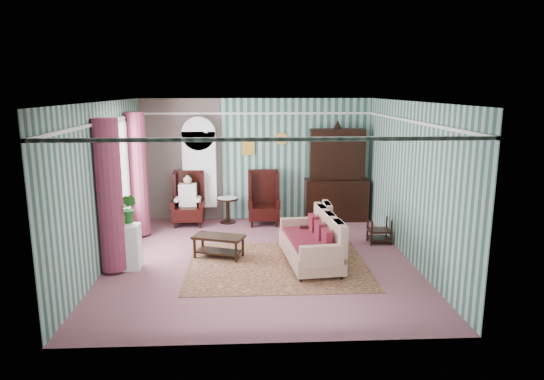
{
  "coord_description": "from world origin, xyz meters",
  "views": [
    {
      "loc": [
        -0.22,
        -8.54,
        3.12
      ],
      "look_at": [
        0.25,
        0.6,
        1.2
      ],
      "focal_mm": 32.0,
      "sensor_mm": 36.0,
      "label": 1
    }
  ],
  "objects_px": {
    "bookcase": "(200,175)",
    "coffee_table": "(219,247)",
    "dresser_hutch": "(337,172)",
    "round_side_table": "(228,210)",
    "floral_armchair": "(313,223)",
    "wingback_right": "(264,198)",
    "plant_stand": "(124,247)",
    "wingback_left": "(188,199)",
    "nest_table": "(379,230)",
    "sofa": "(310,235)",
    "seated_woman": "(188,200)"
  },
  "relations": [
    {
      "from": "wingback_right",
      "to": "coffee_table",
      "type": "height_order",
      "value": "wingback_right"
    },
    {
      "from": "plant_stand",
      "to": "dresser_hutch",
      "type": "bearing_deg",
      "value": 35.08
    },
    {
      "from": "bookcase",
      "to": "coffee_table",
      "type": "xyz_separation_m",
      "value": [
        0.58,
        -2.66,
        -0.91
      ]
    },
    {
      "from": "wingback_right",
      "to": "bookcase",
      "type": "bearing_deg",
      "value": 165.43
    },
    {
      "from": "plant_stand",
      "to": "coffee_table",
      "type": "height_order",
      "value": "plant_stand"
    },
    {
      "from": "dresser_hutch",
      "to": "round_side_table",
      "type": "distance_m",
      "value": 2.75
    },
    {
      "from": "bookcase",
      "to": "floral_armchair",
      "type": "relative_size",
      "value": 2.3
    },
    {
      "from": "bookcase",
      "to": "wingback_left",
      "type": "distance_m",
      "value": 0.68
    },
    {
      "from": "seated_woman",
      "to": "round_side_table",
      "type": "height_order",
      "value": "seated_woman"
    },
    {
      "from": "wingback_left",
      "to": "nest_table",
      "type": "xyz_separation_m",
      "value": [
        4.07,
        -1.55,
        -0.35
      ]
    },
    {
      "from": "dresser_hutch",
      "to": "wingback_right",
      "type": "bearing_deg",
      "value": -171.23
    },
    {
      "from": "seated_woman",
      "to": "coffee_table",
      "type": "xyz_separation_m",
      "value": [
        0.83,
        -2.27,
        -0.38
      ]
    },
    {
      "from": "wingback_right",
      "to": "nest_table",
      "type": "distance_m",
      "value": 2.81
    },
    {
      "from": "round_side_table",
      "to": "coffee_table",
      "type": "relative_size",
      "value": 0.64
    },
    {
      "from": "wingback_left",
      "to": "wingback_right",
      "type": "bearing_deg",
      "value": 0.0
    },
    {
      "from": "wingback_right",
      "to": "round_side_table",
      "type": "xyz_separation_m",
      "value": [
        -0.85,
        0.15,
        -0.33
      ]
    },
    {
      "from": "seated_woman",
      "to": "floral_armchair",
      "type": "height_order",
      "value": "seated_woman"
    },
    {
      "from": "sofa",
      "to": "coffee_table",
      "type": "bearing_deg",
      "value": 70.63
    },
    {
      "from": "wingback_left",
      "to": "nest_table",
      "type": "distance_m",
      "value": 4.37
    },
    {
      "from": "wingback_right",
      "to": "dresser_hutch",
      "type": "bearing_deg",
      "value": 8.77
    },
    {
      "from": "nest_table",
      "to": "sofa",
      "type": "relative_size",
      "value": 0.29
    },
    {
      "from": "dresser_hutch",
      "to": "plant_stand",
      "type": "bearing_deg",
      "value": -144.92
    },
    {
      "from": "round_side_table",
      "to": "coffee_table",
      "type": "height_order",
      "value": "round_side_table"
    },
    {
      "from": "wingback_right",
      "to": "round_side_table",
      "type": "bearing_deg",
      "value": 169.99
    },
    {
      "from": "wingback_left",
      "to": "plant_stand",
      "type": "relative_size",
      "value": 1.56
    },
    {
      "from": "dresser_hutch",
      "to": "sofa",
      "type": "height_order",
      "value": "dresser_hutch"
    },
    {
      "from": "wingback_right",
      "to": "nest_table",
      "type": "bearing_deg",
      "value": -33.75
    },
    {
      "from": "dresser_hutch",
      "to": "coffee_table",
      "type": "bearing_deg",
      "value": -136.51
    },
    {
      "from": "sofa",
      "to": "plant_stand",
      "type": "bearing_deg",
      "value": 85.47
    },
    {
      "from": "coffee_table",
      "to": "dresser_hutch",
      "type": "bearing_deg",
      "value": 43.49
    },
    {
      "from": "wingback_right",
      "to": "round_side_table",
      "type": "height_order",
      "value": "wingback_right"
    },
    {
      "from": "plant_stand",
      "to": "floral_armchair",
      "type": "relative_size",
      "value": 0.82
    },
    {
      "from": "bookcase",
      "to": "seated_woman",
      "type": "distance_m",
      "value": 0.7
    },
    {
      "from": "wingback_right",
      "to": "plant_stand",
      "type": "xyz_separation_m",
      "value": [
        -2.55,
        -2.75,
        -0.22
      ]
    },
    {
      "from": "wingback_right",
      "to": "coffee_table",
      "type": "relative_size",
      "value": 1.33
    },
    {
      "from": "floral_armchair",
      "to": "plant_stand",
      "type": "bearing_deg",
      "value": 106.5
    },
    {
      "from": "bookcase",
      "to": "wingback_left",
      "type": "relative_size",
      "value": 1.79
    },
    {
      "from": "dresser_hutch",
      "to": "sofa",
      "type": "distance_m",
      "value": 3.16
    },
    {
      "from": "nest_table",
      "to": "dresser_hutch",
      "type": "bearing_deg",
      "value": 107.39
    },
    {
      "from": "dresser_hutch",
      "to": "nest_table",
      "type": "xyz_separation_m",
      "value": [
        0.57,
        -1.82,
        -0.91
      ]
    },
    {
      "from": "bookcase",
      "to": "coffee_table",
      "type": "height_order",
      "value": "bookcase"
    },
    {
      "from": "nest_table",
      "to": "sofa",
      "type": "distance_m",
      "value": 1.94
    },
    {
      "from": "dresser_hutch",
      "to": "wingback_right",
      "type": "distance_m",
      "value": 1.86
    },
    {
      "from": "bookcase",
      "to": "sofa",
      "type": "relative_size",
      "value": 1.2
    },
    {
      "from": "nest_table",
      "to": "wingback_left",
      "type": "bearing_deg",
      "value": 159.15
    },
    {
      "from": "bookcase",
      "to": "nest_table",
      "type": "bearing_deg",
      "value": -26.92
    },
    {
      "from": "seated_woman",
      "to": "round_side_table",
      "type": "xyz_separation_m",
      "value": [
        0.9,
        0.15,
        -0.29
      ]
    },
    {
      "from": "bookcase",
      "to": "floral_armchair",
      "type": "height_order",
      "value": "bookcase"
    },
    {
      "from": "round_side_table",
      "to": "sofa",
      "type": "relative_size",
      "value": 0.32
    },
    {
      "from": "bookcase",
      "to": "sofa",
      "type": "distance_m",
      "value": 3.84
    }
  ]
}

